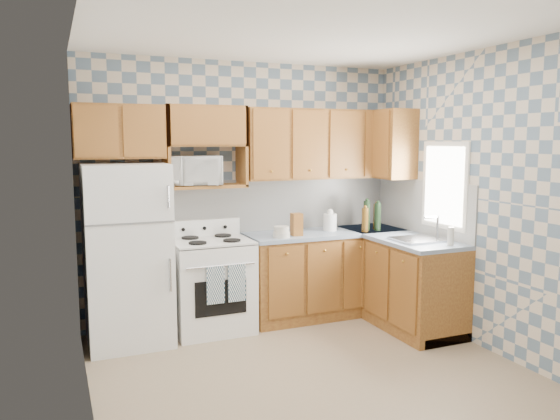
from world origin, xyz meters
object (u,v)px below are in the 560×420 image
object	(u,v)px
refrigerator	(127,255)
electric_kettle	(330,222)
stove_body	(211,286)
microwave	(194,170)

from	to	relation	value
refrigerator	electric_kettle	world-z (taller)	refrigerator
stove_body	microwave	distance (m)	1.16
refrigerator	microwave	size ratio (longest dim) A/B	3.21
microwave	electric_kettle	distance (m)	1.58
stove_body	microwave	world-z (taller)	microwave
stove_body	electric_kettle	world-z (taller)	electric_kettle
stove_body	microwave	bearing A→B (deg)	124.74
stove_body	electric_kettle	distance (m)	1.46
stove_body	electric_kettle	bearing A→B (deg)	1.52
refrigerator	microwave	world-z (taller)	microwave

